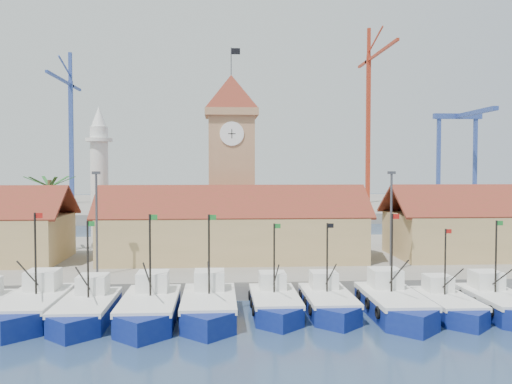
{
  "coord_description": "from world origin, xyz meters",
  "views": [
    {
      "loc": [
        -1.47,
        -37.99,
        10.84
      ],
      "look_at": [
        2.25,
        18.0,
        8.44
      ],
      "focal_mm": 40.0,
      "sensor_mm": 36.0,
      "label": 1
    }
  ],
  "objects": [
    {
      "name": "ground",
      "position": [
        0.0,
        0.0,
        0.0
      ],
      "size": [
        400.0,
        400.0,
        0.0
      ],
      "primitive_type": "plane",
      "color": "#1B2F4A",
      "rests_on": "ground"
    },
    {
      "name": "quay",
      "position": [
        0.0,
        24.0,
        0.75
      ],
      "size": [
        140.0,
        32.0,
        1.5
      ],
      "primitive_type": "cube",
      "color": "gray",
      "rests_on": "ground"
    },
    {
      "name": "terminal",
      "position": [
        0.0,
        110.0,
        1.0
      ],
      "size": [
        240.0,
        80.0,
        2.0
      ],
      "primitive_type": "cube",
      "color": "gray",
      "rests_on": "ground"
    },
    {
      "name": "boat_2",
      "position": [
        -14.65,
        2.83,
        0.83
      ],
      "size": [
        3.88,
        10.63,
        8.05
      ],
      "color": "navy",
      "rests_on": "ground"
    },
    {
      "name": "boat_3",
      "position": [
        -10.74,
        2.04,
        0.77
      ],
      "size": [
        3.6,
        9.87,
        7.47
      ],
      "color": "navy",
      "rests_on": "ground"
    },
    {
      "name": "boat_4",
      "position": [
        -6.34,
        1.82,
        0.82
      ],
      "size": [
        3.84,
        10.53,
        7.97
      ],
      "color": "navy",
      "rests_on": "ground"
    },
    {
      "name": "boat_5",
      "position": [
        -2.16,
        2.25,
        0.82
      ],
      "size": [
        3.81,
        10.42,
        7.89
      ],
      "color": "navy",
      "rests_on": "ground"
    },
    {
      "name": "boat_6",
      "position": [
        2.69,
        3.29,
        0.73
      ],
      "size": [
        3.41,
        9.33,
        7.06
      ],
      "color": "navy",
      "rests_on": "ground"
    },
    {
      "name": "boat_7",
      "position": [
        6.69,
        3.26,
        0.73
      ],
      "size": [
        3.41,
        9.34,
        7.07
      ],
      "color": "navy",
      "rests_on": "ground"
    },
    {
      "name": "boat_8",
      "position": [
        11.29,
        2.05,
        0.82
      ],
      "size": [
        3.81,
        10.43,
        7.89
      ],
      "color": "navy",
      "rests_on": "ground"
    },
    {
      "name": "boat_9",
      "position": [
        15.29,
        2.08,
        0.69
      ],
      "size": [
        3.22,
        8.83,
        6.68
      ],
      "color": "navy",
      "rests_on": "ground"
    },
    {
      "name": "boat_10",
      "position": [
        19.15,
        1.98,
        0.76
      ],
      "size": [
        3.53,
        9.67,
        7.32
      ],
      "color": "navy",
      "rests_on": "ground"
    },
    {
      "name": "hall_center",
      "position": [
        0.0,
        20.0,
        3.99
      ],
      "size": [
        27.04,
        10.13,
        7.61
      ],
      "color": "tan",
      "rests_on": "quay"
    },
    {
      "name": "clock_tower",
      "position": [
        0.0,
        26.0,
        11.96
      ],
      "size": [
        5.8,
        5.8,
        22.7
      ],
      "color": "tan",
      "rests_on": "quay"
    },
    {
      "name": "minaret",
      "position": [
        -15.0,
        28.0,
        9.73
      ],
      "size": [
        3.0,
        3.0,
        16.3
      ],
      "color": "silver",
      "rests_on": "quay"
    },
    {
      "name": "palm_tree",
      "position": [
        -20.0,
        26.0,
        6.25
      ],
      "size": [
        5.6,
        5.03,
        8.39
      ],
      "color": "brown",
      "rests_on": "quay"
    },
    {
      "name": "lamp_posts",
      "position": [
        0.5,
        12.0,
        6.48
      ],
      "size": [
        80.7,
        0.25,
        9.03
      ],
      "color": "#3F3F44",
      "rests_on": "quay"
    },
    {
      "name": "crane_blue_near",
      "position": [
        -38.26,
        106.85,
        22.65
      ],
      "size": [
        1.0,
        30.07,
        37.57
      ],
      "color": "#2F4691",
      "rests_on": "terminal"
    },
    {
      "name": "crane_red_right",
      "position": [
        36.59,
        103.51,
        26.52
      ],
      "size": [
        1.0,
        33.64,
        44.04
      ],
      "color": "#A42F19",
      "rests_on": "terminal"
    },
    {
      "name": "gantry",
      "position": [
        62.0,
        106.65,
        20.04
      ],
      "size": [
        13.0,
        22.0,
        23.2
      ],
      "color": "#2F4691",
      "rests_on": "terminal"
    }
  ]
}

